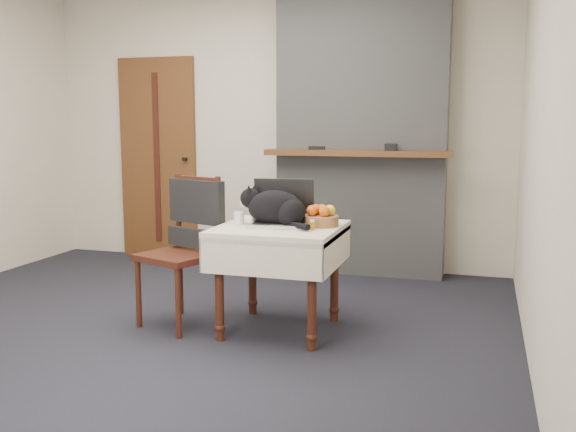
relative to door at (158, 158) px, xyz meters
name	(u,v)px	position (x,y,z in m)	size (l,w,h in m)	color
ground	(180,322)	(1.20, -1.97, -1.00)	(4.50, 4.50, 0.00)	black
room_shell	(203,66)	(1.20, -1.51, 0.76)	(4.52, 4.01, 2.61)	beige
door	(158,158)	(0.00, 0.00, 0.00)	(0.82, 0.10, 2.00)	brown
chimney	(361,130)	(2.10, -0.13, 0.30)	(1.62, 0.48, 2.60)	gray
side_table	(280,243)	(1.91, -1.93, -0.41)	(0.78, 0.78, 0.70)	#3E1411
laptop	(282,213)	(1.91, -1.87, -0.23)	(0.44, 0.39, 0.30)	#B7B7BC
cat	(276,209)	(1.89, -1.94, -0.19)	(0.53, 0.30, 0.27)	black
cream_jar	(239,218)	(1.63, -1.93, -0.26)	(0.07, 0.07, 0.08)	white
pill_bottle	(312,225)	(2.15, -2.02, -0.27)	(0.03, 0.03, 0.07)	#B57316
fruit_basket	(320,217)	(2.16, -1.84, -0.25)	(0.24, 0.24, 0.14)	#A06B40
desk_clutter	(307,226)	(2.08, -1.89, -0.30)	(0.13, 0.01, 0.01)	black
chair	(189,230)	(1.26, -1.93, -0.36)	(0.58, 0.57, 1.01)	#3E1411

